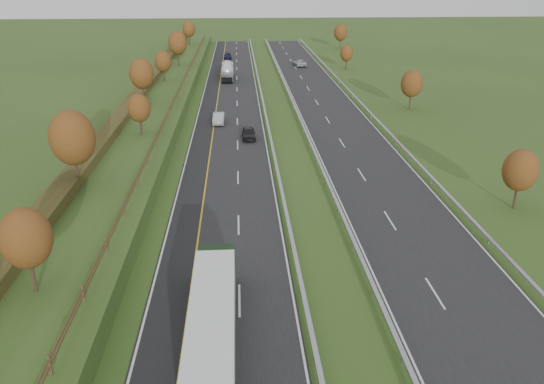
# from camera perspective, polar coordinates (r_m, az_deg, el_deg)

# --- Properties ---
(ground) EXTENTS (400.00, 400.00, 0.00)m
(ground) POSITION_cam_1_polar(r_m,az_deg,el_deg) (78.63, 1.22, 6.90)
(ground) COLOR #2F4E1B
(ground) RESTS_ON ground
(near_carriageway) EXTENTS (10.50, 200.00, 0.04)m
(near_carriageway) POSITION_cam_1_polar(r_m,az_deg,el_deg) (83.20, -4.62, 7.74)
(near_carriageway) COLOR black
(near_carriageway) RESTS_ON ground
(far_carriageway) EXTENTS (10.50, 200.00, 0.04)m
(far_carriageway) POSITION_cam_1_polar(r_m,az_deg,el_deg) (84.52, 6.74, 7.89)
(far_carriageway) COLOR black
(far_carriageway) RESTS_ON ground
(hard_shoulder) EXTENTS (3.00, 200.00, 0.04)m
(hard_shoulder) POSITION_cam_1_polar(r_m,az_deg,el_deg) (83.35, -7.22, 7.66)
(hard_shoulder) COLOR black
(hard_shoulder) RESTS_ON ground
(lane_markings) EXTENTS (26.75, 200.00, 0.01)m
(lane_markings) POSITION_cam_1_polar(r_m,az_deg,el_deg) (83.20, -0.17, 7.83)
(lane_markings) COLOR silver
(lane_markings) RESTS_ON near_carriageway
(embankment_left) EXTENTS (12.00, 200.00, 2.00)m
(embankment_left) POSITION_cam_1_polar(r_m,az_deg,el_deg) (84.21, -13.61, 8.05)
(embankment_left) COLOR #2F4E1B
(embankment_left) RESTS_ON ground
(hedge_left) EXTENTS (2.20, 180.00, 1.10)m
(hedge_left) POSITION_cam_1_polar(r_m,az_deg,el_deg) (84.21, -15.06, 9.00)
(hedge_left) COLOR #323515
(hedge_left) RESTS_ON embankment_left
(fence_left) EXTENTS (0.12, 189.06, 1.20)m
(fence_left) POSITION_cam_1_polar(r_m,az_deg,el_deg) (82.74, -10.65, 9.27)
(fence_left) COLOR #422B19
(fence_left) RESTS_ON embankment_left
(median_barrier_near) EXTENTS (0.32, 200.00, 0.71)m
(median_barrier_near) POSITION_cam_1_polar(r_m,az_deg,el_deg) (83.14, -0.66, 8.22)
(median_barrier_near) COLOR #94979C
(median_barrier_near) RESTS_ON ground
(median_barrier_far) EXTENTS (0.32, 200.00, 0.71)m
(median_barrier_far) POSITION_cam_1_polar(r_m,az_deg,el_deg) (83.55, 2.87, 8.26)
(median_barrier_far) COLOR #94979C
(median_barrier_far) RESTS_ON ground
(outer_barrier_far) EXTENTS (0.32, 200.00, 0.71)m
(outer_barrier_far) POSITION_cam_1_polar(r_m,az_deg,el_deg) (85.59, 10.62, 8.26)
(outer_barrier_far) COLOR #94979C
(outer_barrier_far) RESTS_ON ground
(trees_left) EXTENTS (6.64, 164.30, 7.66)m
(trees_left) POSITION_cam_1_polar(r_m,az_deg,el_deg) (79.75, -14.09, 11.17)
(trees_left) COLOR #2D2116
(trees_left) RESTS_ON embankment_left
(trees_far) EXTENTS (8.45, 118.60, 7.12)m
(trees_far) POSITION_cam_1_polar(r_m,az_deg,el_deg) (114.48, 11.01, 13.67)
(trees_far) COLOR #2D2116
(trees_far) RESTS_ON ground
(box_lorry) EXTENTS (2.58, 16.28, 4.06)m
(box_lorry) POSITION_cam_1_polar(r_m,az_deg,el_deg) (32.24, -6.34, -13.63)
(box_lorry) COLOR black
(box_lorry) RESTS_ON near_carriageway
(road_tanker) EXTENTS (2.40, 11.22, 3.46)m
(road_tanker) POSITION_cam_1_polar(r_m,az_deg,el_deg) (116.12, -4.84, 12.92)
(road_tanker) COLOR silver
(road_tanker) RESTS_ON near_carriageway
(car_dark_near) EXTENTS (1.83, 4.48, 1.52)m
(car_dark_near) POSITION_cam_1_polar(r_m,az_deg,el_deg) (73.20, -2.52, 6.34)
(car_dark_near) COLOR black
(car_dark_near) RESTS_ON near_carriageway
(car_silver_mid) EXTENTS (1.79, 4.77, 1.56)m
(car_silver_mid) POSITION_cam_1_polar(r_m,az_deg,el_deg) (81.24, -5.75, 7.91)
(car_silver_mid) COLOR #9C9DA0
(car_silver_mid) RESTS_ON near_carriageway
(car_small_far) EXTENTS (2.10, 4.99, 1.44)m
(car_small_far) POSITION_cam_1_polar(r_m,az_deg,el_deg) (144.58, -4.79, 14.39)
(car_small_far) COLOR #121137
(car_small_far) RESTS_ON near_carriageway
(car_oncoming) EXTENTS (3.11, 5.72, 1.52)m
(car_oncoming) POSITION_cam_1_polar(r_m,az_deg,el_deg) (132.35, 2.99, 13.70)
(car_oncoming) COLOR #BABBBF
(car_oncoming) RESTS_ON far_carriageway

